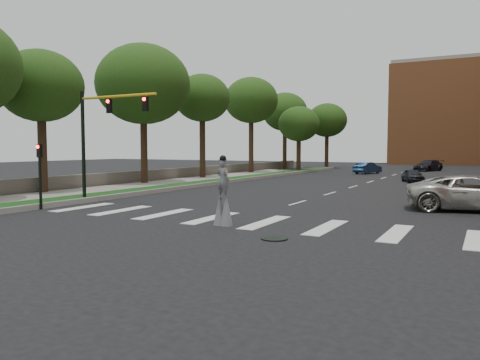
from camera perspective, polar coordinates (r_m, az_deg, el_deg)
ground_plane at (r=18.91m, az=-1.71°, el=-5.35°), size 160.00×160.00×0.00m
grass_median at (r=41.83m, az=-1.81°, el=-0.04°), size 2.00×60.00×0.25m
median_curb at (r=41.32m, az=-0.55°, el=-0.07°), size 0.20×60.00×0.28m
sidewalk_left at (r=35.49m, az=-14.13°, el=-0.94°), size 4.00×60.00×0.18m
stone_wall at (r=46.42m, az=-6.48°, el=0.86°), size 0.50×56.00×1.10m
manhole at (r=15.81m, az=4.20°, el=-7.14°), size 0.90×0.90×0.04m
building_backdrop at (r=94.44m, az=26.20°, el=7.19°), size 26.00×14.00×18.00m
traffic_signal at (r=27.06m, az=-16.82°, el=6.11°), size 5.30×0.23×6.20m
secondary_signal at (r=25.10m, az=-23.21°, el=1.11°), size 0.25×0.21×3.23m
stilt_performer at (r=18.40m, az=-2.08°, el=-2.34°), size 0.84×0.56×2.77m
suv_crossing at (r=25.28m, az=26.65°, el=-1.45°), size 6.62×4.00×1.72m
car_near at (r=43.93m, az=20.31°, el=0.51°), size 2.59×3.74×1.18m
car_mid at (r=56.51m, az=15.29°, el=1.43°), size 2.68×4.36×1.36m
car_far at (r=65.46m, az=21.96°, el=1.65°), size 3.75×5.32×1.43m
tree_1 at (r=33.08m, az=-23.13°, el=10.42°), size 5.42×5.42×9.31m
tree_2 at (r=39.44m, az=-11.73°, el=11.33°), size 7.62×7.62×11.43m
tree_3 at (r=45.76m, az=-4.63°, el=9.86°), size 5.38×5.38×10.11m
tree_4 at (r=55.12m, az=1.37°, el=9.64°), size 6.26×6.26×11.21m
tree_5 at (r=65.97m, az=5.50°, el=8.24°), size 6.25×6.25×10.67m
tree_6 at (r=59.11m, az=7.18°, el=6.76°), size 5.14×5.14×8.18m
tree_7 at (r=70.13m, az=10.56°, el=7.15°), size 5.80×5.80×9.52m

